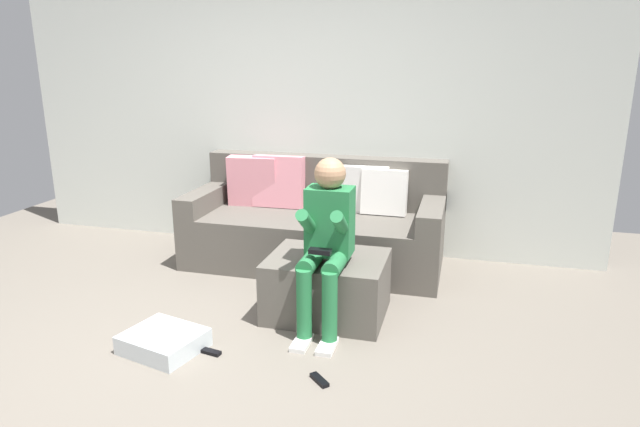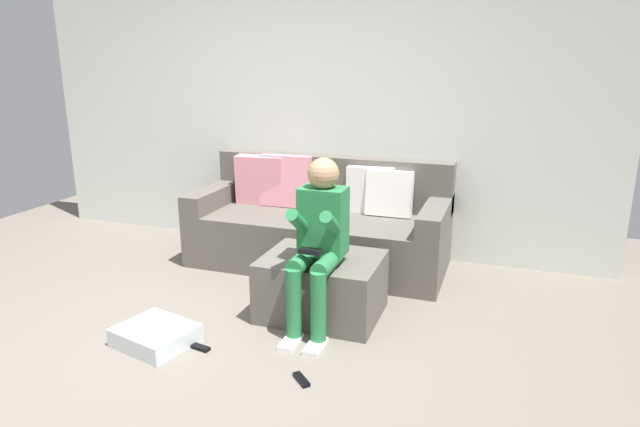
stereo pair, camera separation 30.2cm
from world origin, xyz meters
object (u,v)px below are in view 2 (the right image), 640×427
person_seated (319,235)px  remote_by_storage_bin (199,347)px  couch_sectional (320,224)px  ottoman (322,286)px  storage_bin (156,335)px  remote_near_ottoman (301,380)px

person_seated → remote_by_storage_bin: (-0.60, -0.54, -0.63)m
couch_sectional → ottoman: bearing=-70.2°
storage_bin → person_seated: bearing=32.9°
couch_sectional → ottoman: size_ratio=2.70×
ottoman → person_seated: bearing=-77.9°
remote_by_storage_bin → remote_near_ottoman: bearing=1.0°
person_seated → remote_near_ottoman: bearing=-78.8°
ottoman → remote_by_storage_bin: 0.93m
remote_near_ottoman → storage_bin: bearing=-141.2°
couch_sectional → remote_by_storage_bin: size_ratio=13.98×
storage_bin → remote_near_ottoman: bearing=-5.1°
ottoman → remote_by_storage_bin: (-0.56, -0.71, -0.20)m
remote_by_storage_bin → person_seated: bearing=52.7°
ottoman → remote_near_ottoman: 0.87m
storage_bin → remote_near_ottoman: storage_bin is taller
ottoman → storage_bin: bearing=-138.9°
couch_sectional → remote_by_storage_bin: couch_sectional is taller
ottoman → person_seated: (0.04, -0.17, 0.43)m
ottoman → remote_by_storage_bin: bearing=-128.5°
couch_sectional → remote_by_storage_bin: (-0.20, -1.70, -0.33)m
couch_sectional → remote_near_ottoman: couch_sectional is taller
couch_sectional → remote_near_ottoman: 1.93m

